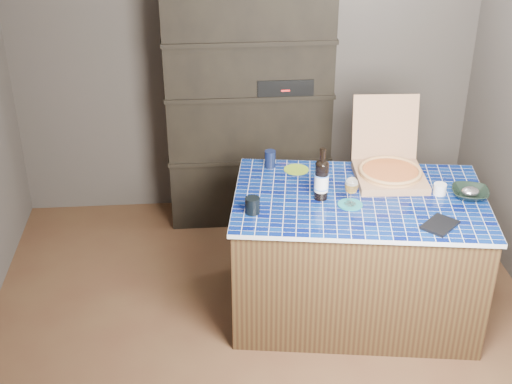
{
  "coord_description": "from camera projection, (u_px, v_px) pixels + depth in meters",
  "views": [
    {
      "loc": [
        -0.34,
        -3.4,
        2.88
      ],
      "look_at": [
        -0.07,
        0.0,
        1.02
      ],
      "focal_mm": 50.0,
      "sensor_mm": 36.0,
      "label": 1
    }
  ],
  "objects": [
    {
      "name": "wine_glass",
      "position": [
        352.0,
        186.0,
        4.1
      ],
      "size": [
        0.08,
        0.08,
        0.18
      ],
      "color": "white",
      "rests_on": "teal_trivet"
    },
    {
      "name": "teal_trivet",
      "position": [
        350.0,
        205.0,
        4.16
      ],
      "size": [
        0.15,
        0.15,
        0.01
      ],
      "primitive_type": "cylinder",
      "color": "#167076",
      "rests_on": "kitchen_island"
    },
    {
      "name": "shelving_unit",
      "position": [
        249.0,
        108.0,
        5.28
      ],
      "size": [
        1.2,
        0.41,
        1.8
      ],
      "color": "black",
      "rests_on": "floor"
    },
    {
      "name": "mead_bottle",
      "position": [
        321.0,
        179.0,
        4.17
      ],
      "size": [
        0.09,
        0.09,
        0.33
      ],
      "color": "black",
      "rests_on": "kitchen_island"
    },
    {
      "name": "green_trivet",
      "position": [
        296.0,
        170.0,
        4.56
      ],
      "size": [
        0.16,
        0.16,
        0.01
      ],
      "primitive_type": "cylinder",
      "color": "#7EA523",
      "rests_on": "kitchen_island"
    },
    {
      "name": "dvd_case",
      "position": [
        440.0,
        225.0,
        3.95
      ],
      "size": [
        0.25,
        0.25,
        0.02
      ],
      "primitive_type": "cube",
      "rotation": [
        0.0,
        0.0,
        -0.79
      ],
      "color": "black",
      "rests_on": "kitchen_island"
    },
    {
      "name": "pizza_box",
      "position": [
        389.0,
        169.0,
        4.43
      ],
      "size": [
        0.44,
        0.53,
        0.46
      ],
      "rotation": [
        0.0,
        0.0,
        -0.05
      ],
      "color": "#A37254",
      "rests_on": "kitchen_island"
    },
    {
      "name": "tumbler",
      "position": [
        252.0,
        205.0,
        4.06
      ],
      "size": [
        0.09,
        0.09,
        0.1
      ],
      "primitive_type": "cylinder",
      "color": "black",
      "rests_on": "kitchen_island"
    },
    {
      "name": "white_jar",
      "position": [
        440.0,
        189.0,
        4.27
      ],
      "size": [
        0.08,
        0.08,
        0.07
      ],
      "primitive_type": "cylinder",
      "color": "silver",
      "rests_on": "kitchen_island"
    },
    {
      "name": "kitchen_island",
      "position": [
        356.0,
        255.0,
        4.44
      ],
      "size": [
        1.63,
        1.16,
        0.82
      ],
      "rotation": [
        0.0,
        0.0,
        -0.15
      ],
      "color": "#48351C",
      "rests_on": "floor"
    },
    {
      "name": "navy_cup",
      "position": [
        270.0,
        159.0,
        4.58
      ],
      "size": [
        0.07,
        0.07,
        0.11
      ],
      "primitive_type": "cylinder",
      "color": "black",
      "rests_on": "kitchen_island"
    },
    {
      "name": "room",
      "position": [
        269.0,
        154.0,
        3.78
      ],
      "size": [
        3.5,
        3.5,
        3.5
      ],
      "color": "brown",
      "rests_on": "ground"
    },
    {
      "name": "bowl",
      "position": [
        470.0,
        193.0,
        4.23
      ],
      "size": [
        0.27,
        0.27,
        0.05
      ],
      "primitive_type": "imported",
      "rotation": [
        0.0,
        0.0,
        -0.26
      ],
      "color": "black",
      "rests_on": "kitchen_island"
    },
    {
      "name": "foil_contents",
      "position": [
        470.0,
        191.0,
        4.23
      ],
      "size": [
        0.11,
        0.09,
        0.05
      ],
      "primitive_type": "ellipsoid",
      "color": "silver",
      "rests_on": "bowl"
    }
  ]
}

